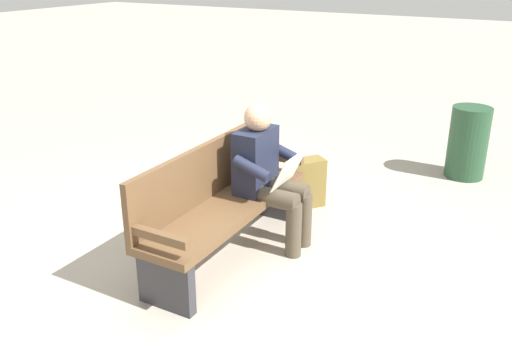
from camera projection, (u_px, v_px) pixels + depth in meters
name	position (u px, v px, depth m)	size (l,w,h in m)	color
ground_plane	(229.00, 255.00, 4.38)	(40.00, 40.00, 0.00)	#A89E8E
bench_near	(220.00, 201.00, 4.24)	(1.80, 0.49, 0.90)	brown
person_seated	(268.00, 172.00, 4.36)	(0.57, 0.57, 1.18)	#1E2338
backpack	(306.00, 183.00, 5.18)	(0.37, 0.35, 0.47)	brown
trash_bin	(468.00, 142.00, 5.82)	(0.41, 0.41, 0.78)	#23472D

